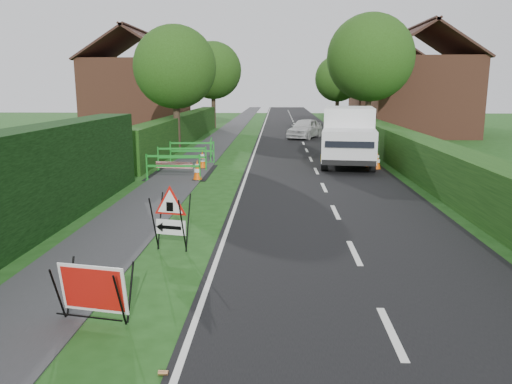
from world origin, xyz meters
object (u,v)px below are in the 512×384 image
object	(u,v)px
red_rect_sign	(93,290)
works_van	(349,135)
hatchback_car	(305,128)
triangle_sign	(169,214)

from	to	relation	value
red_rect_sign	works_van	distance (m)	16.84
red_rect_sign	hatchback_car	xyz separation A→B (m)	(4.62, 27.78, 0.16)
hatchback_car	works_van	bearing A→B (deg)	-62.06
triangle_sign	works_van	size ratio (longest dim) A/B	0.21
triangle_sign	hatchback_car	bearing A→B (deg)	92.68
red_rect_sign	triangle_sign	xyz separation A→B (m)	(0.43, 3.29, 0.32)
red_rect_sign	triangle_sign	bearing A→B (deg)	93.62
red_rect_sign	hatchback_car	bearing A→B (deg)	91.61
works_van	hatchback_car	bearing A→B (deg)	103.37
triangle_sign	works_van	bearing A→B (deg)	78.65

